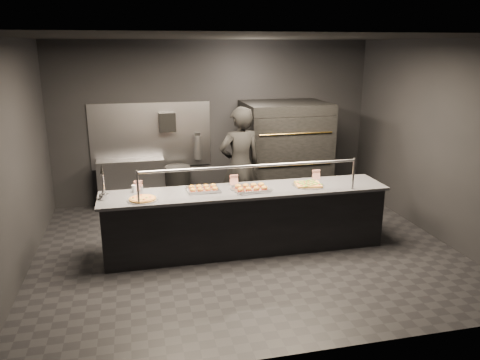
{
  "coord_description": "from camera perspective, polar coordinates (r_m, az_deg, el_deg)",
  "views": [
    {
      "loc": [
        -1.51,
        -6.18,
        2.89
      ],
      "look_at": [
        -0.04,
        0.2,
        1.01
      ],
      "focal_mm": 35.0,
      "sensor_mm": 36.0,
      "label": 1
    }
  ],
  "objects": [
    {
      "name": "slider_tray_b",
      "position": [
        6.63,
        1.36,
        -0.99
      ],
      "size": [
        0.58,
        0.49,
        0.08
      ],
      "color": "silver",
      "rests_on": "service_counter"
    },
    {
      "name": "room",
      "position": [
        6.56,
        0.43,
        3.75
      ],
      "size": [
        6.04,
        6.0,
        3.0
      ],
      "color": "black",
      "rests_on": "ground"
    },
    {
      "name": "tent_cards",
      "position": [
        6.87,
        -0.99,
        0.02
      ],
      "size": [
        2.79,
        0.04,
        0.15
      ],
      "color": "white",
      "rests_on": "service_counter"
    },
    {
      "name": "prep_shelf",
      "position": [
        8.85,
        -13.05,
        -0.4
      ],
      "size": [
        1.2,
        0.35,
        0.9
      ],
      "primitive_type": "cube",
      "color": "#99999E",
      "rests_on": "ground"
    },
    {
      "name": "service_counter",
      "position": [
        6.81,
        0.7,
        -4.83
      ],
      "size": [
        4.1,
        0.78,
        1.37
      ],
      "color": "black",
      "rests_on": "ground"
    },
    {
      "name": "worker",
      "position": [
        7.73,
        -0.0,
        1.73
      ],
      "size": [
        0.78,
        0.57,
        1.96
      ],
      "primitive_type": "imported",
      "rotation": [
        0.0,
        0.0,
        3.29
      ],
      "color": "black",
      "rests_on": "ground"
    },
    {
      "name": "towel_dispenser",
      "position": [
        8.7,
        -8.87,
        6.98
      ],
      "size": [
        0.3,
        0.2,
        0.35
      ],
      "primitive_type": "cube",
      "color": "black",
      "rests_on": "room"
    },
    {
      "name": "square_pizza",
      "position": [
        6.91,
        8.3,
        -0.54
      ],
      "size": [
        0.46,
        0.46,
        0.05
      ],
      "color": "silver",
      "rests_on": "service_counter"
    },
    {
      "name": "round_pizza",
      "position": [
        6.34,
        -11.8,
        -2.27
      ],
      "size": [
        0.41,
        0.41,
        0.03
      ],
      "color": "silver",
      "rests_on": "service_counter"
    },
    {
      "name": "slider_tray_a",
      "position": [
        6.62,
        -4.5,
        -1.07
      ],
      "size": [
        0.47,
        0.36,
        0.07
      ],
      "color": "silver",
      "rests_on": "service_counter"
    },
    {
      "name": "condiment_jar",
      "position": [
        6.69,
        -12.53,
        -1.05
      ],
      "size": [
        0.16,
        0.06,
        0.1
      ],
      "color": "silver",
      "rests_on": "service_counter"
    },
    {
      "name": "trash_bin",
      "position": [
        8.7,
        -7.54,
        -0.83
      ],
      "size": [
        0.47,
        0.47,
        0.78
      ],
      "primitive_type": "cylinder",
      "color": "black",
      "rests_on": "ground"
    },
    {
      "name": "pizza_oven",
      "position": [
        8.74,
        5.43,
        3.25
      ],
      "size": [
        1.5,
        1.23,
        1.91
      ],
      "color": "black",
      "rests_on": "ground"
    },
    {
      "name": "beer_tap",
      "position": [
        6.47,
        -16.32,
        -1.09
      ],
      "size": [
        0.12,
        0.18,
        0.48
      ],
      "color": "silver",
      "rests_on": "service_counter"
    },
    {
      "name": "fire_extinguisher",
      "position": [
        8.85,
        -5.18,
        4.04
      ],
      "size": [
        0.14,
        0.14,
        0.51
      ],
      "color": "#B2B2B7",
      "rests_on": "room"
    }
  ]
}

